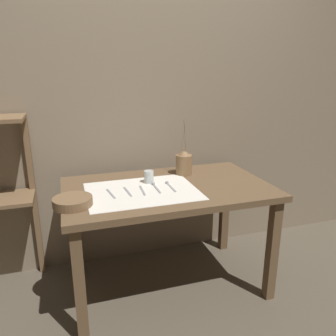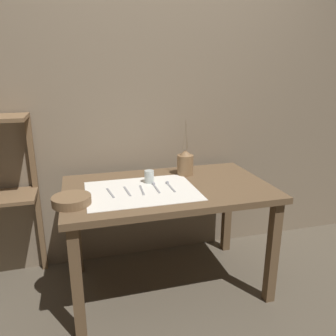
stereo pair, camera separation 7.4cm
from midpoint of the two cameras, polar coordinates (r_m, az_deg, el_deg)
ground_plane at (r=2.45m, az=-1.00°, el=-19.52°), size 12.00×12.00×0.00m
stone_wall_back at (r=2.47m, az=-4.53°, el=10.96°), size 7.00×0.06×2.40m
wooden_table at (r=2.13m, az=-1.08°, el=-5.48°), size 1.31×0.78×0.73m
linen_cloth at (r=2.01m, az=-5.57°, el=-4.04°), size 0.67×0.50×0.00m
pitcher_with_flowers at (r=2.30m, az=1.87°, el=0.85°), size 0.11×0.11×0.39m
wooden_bowl at (r=1.87m, az=-17.36°, el=-5.64°), size 0.21×0.21×0.05m
glass_tumbler_near at (r=2.14m, az=-4.34°, el=-1.54°), size 0.06×0.06×0.08m
knife_center at (r=1.99m, az=-10.96°, el=-4.42°), size 0.04×0.17×0.00m
fork_outer at (r=2.01m, az=-8.08°, el=-4.12°), size 0.02×0.17×0.00m
fork_inner at (r=2.02m, az=-5.51°, el=-3.92°), size 0.02×0.17×0.00m
spoon_outer at (r=2.09m, az=-3.38°, el=-3.07°), size 0.02×0.18×0.02m
spoon_inner at (r=2.11m, az=-0.92°, el=-2.87°), size 0.02×0.18×0.02m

